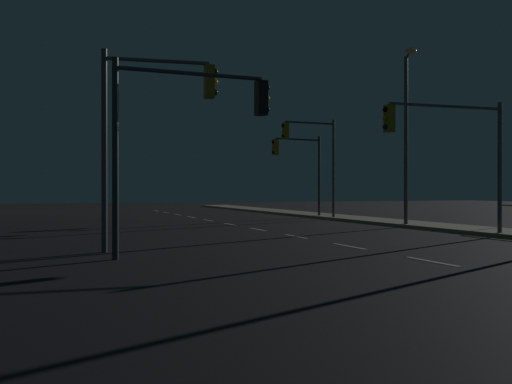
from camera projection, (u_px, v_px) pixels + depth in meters
The scene contains 10 objects.
ground_plane at pixel (290, 236), 22.02m from camera, with size 112.00×112.00×0.00m, color black.
sidewalk_right at pixel (464, 229), 24.80m from camera, with size 2.61×77.00×0.14m, color gray.
lane_markings_center at pixel (258, 230), 25.30m from camera, with size 0.14×50.00×0.01m.
lane_edge_line at pixel (370, 224), 28.96m from camera, with size 0.14×53.00×0.01m.
traffic_light_overhead_east at pixel (312, 149), 33.49m from camera, with size 3.46×0.43×5.68m.
traffic_light_far_center at pixel (189, 120), 15.21m from camera, with size 4.28×0.44×5.03m.
traffic_light_near_right at pixel (298, 159), 35.66m from camera, with size 3.44×0.65×4.93m.
traffic_light_far_right at pixel (153, 112), 16.47m from camera, with size 3.26×0.58×5.64m.
traffic_light_mid_right at pixel (448, 137), 20.92m from camera, with size 4.99×0.44×4.84m.
street_lamp_median at pixel (407, 122), 26.74m from camera, with size 1.42×2.15×7.81m.
Camera 1 is at (-8.82, -2.71, 1.74)m, focal length 40.93 mm.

